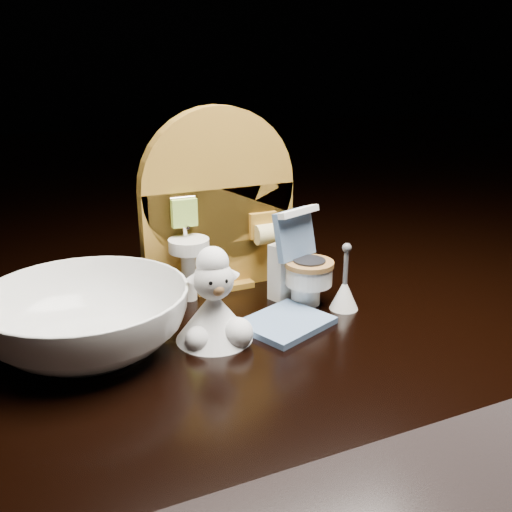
{
  "coord_description": "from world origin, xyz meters",
  "views": [
    {
      "loc": [
        -0.16,
        -0.36,
        0.19
      ],
      "look_at": [
        0.01,
        0.0,
        0.05
      ],
      "focal_mm": 40.0,
      "sensor_mm": 36.0,
      "label": 1
    }
  ],
  "objects": [
    {
      "name": "toilet_brush",
      "position": [
        0.07,
        -0.02,
        0.01
      ],
      "size": [
        0.02,
        0.02,
        0.05
      ],
      "color": "white",
      "rests_on": "ground"
    },
    {
      "name": "ceramic_bowl",
      "position": [
        -0.12,
        -0.0,
        0.02
      ],
      "size": [
        0.16,
        0.16,
        0.04
      ],
      "primitive_type": "imported",
      "rotation": [
        0.0,
        0.0,
        -0.22
      ],
      "color": "white",
      "rests_on": "ground"
    },
    {
      "name": "bath_mat",
      "position": [
        0.02,
        -0.03,
        0.0
      ],
      "size": [
        0.07,
        0.07,
        0.0
      ],
      "primitive_type": "cube",
      "rotation": [
        0.0,
        0.0,
        0.38
      ],
      "color": "slate",
      "rests_on": "ground"
    },
    {
      "name": "toy_toilet",
      "position": [
        0.05,
        0.01,
        0.03
      ],
      "size": [
        0.05,
        0.05,
        0.08
      ],
      "rotation": [
        0.0,
        0.0,
        0.36
      ],
      "color": "white",
      "rests_on": "ground"
    },
    {
      "name": "plush_lamb",
      "position": [
        -0.04,
        -0.03,
        0.02
      ],
      "size": [
        0.05,
        0.05,
        0.07
      ],
      "rotation": [
        0.0,
        0.0,
        -0.08
      ],
      "color": "silver",
      "rests_on": "ground"
    },
    {
      "name": "backdrop_panel",
      "position": [
        -0.0,
        0.06,
        0.07
      ],
      "size": [
        0.13,
        0.05,
        0.15
      ],
      "color": "#A57425",
      "rests_on": "ground"
    }
  ]
}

